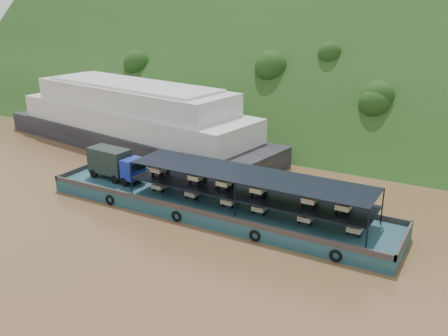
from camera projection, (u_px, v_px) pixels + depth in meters
The scene contains 4 objects.
ground at pixel (227, 211), 48.15m from camera, with size 160.00×160.00×0.00m, color brown.
hillside at pixel (339, 129), 77.81m from camera, with size 140.00×28.00×28.00m, color #193413.
cargo_barge at pixel (207, 200), 47.97m from camera, with size 35.00×7.18×4.54m.
passenger_ferry at pixel (134, 119), 67.88m from camera, with size 44.43×17.29×8.76m.
Camera 1 is at (21.36, -38.60, 19.74)m, focal length 40.00 mm.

